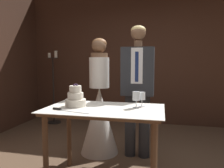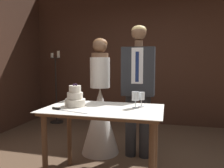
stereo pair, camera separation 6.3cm
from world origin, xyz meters
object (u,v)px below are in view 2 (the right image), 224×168
at_px(tiered_cake, 75,98).
at_px(bride, 100,112).
at_px(groom, 138,85).
at_px(wine_glass_near, 135,97).
at_px(candle_stand, 56,90).
at_px(cake_knife, 63,110).
at_px(wine_glass_middle, 141,97).
at_px(cake_table, 103,118).

relative_size(tiered_cake, bride, 0.15).
bearing_deg(bride, tiered_cake, -94.58).
bearing_deg(tiered_cake, groom, 50.66).
relative_size(wine_glass_near, candle_stand, 0.11).
height_order(tiered_cake, bride, bride).
relative_size(wine_glass_near, groom, 0.10).
xyz_separation_m(cake_knife, bride, (0.09, 0.96, -0.23)).
bearing_deg(wine_glass_middle, cake_knife, -153.53).
height_order(wine_glass_near, groom, groom).
xyz_separation_m(wine_glass_middle, candle_stand, (-2.05, 1.89, -0.23)).
xyz_separation_m(cake_table, tiered_cake, (-0.33, 0.02, 0.20)).
height_order(cake_table, groom, groom).
xyz_separation_m(tiered_cake, wine_glass_middle, (0.71, 0.14, 0.02)).
bearing_deg(groom, cake_knife, -123.38).
bearing_deg(wine_glass_middle, bride, 137.83).
bearing_deg(groom, cake_table, -109.78).
relative_size(groom, candle_stand, 1.16).
xyz_separation_m(wine_glass_near, wine_glass_middle, (0.05, 0.08, -0.01)).
distance_m(cake_knife, wine_glass_middle, 0.84).
bearing_deg(candle_stand, groom, -33.75).
bearing_deg(bride, cake_table, -70.24).
bearing_deg(cake_table, candle_stand, 129.16).
bearing_deg(wine_glass_near, cake_table, -165.37).
xyz_separation_m(cake_table, candle_stand, (-1.67, 2.05, -0.01)).
bearing_deg(cake_knife, bride, 99.43).
bearing_deg(candle_stand, tiered_cake, -56.57).
bearing_deg(tiered_cake, wine_glass_middle, 11.18).
relative_size(cake_knife, wine_glass_middle, 2.66).
bearing_deg(wine_glass_middle, candle_stand, 137.39).
distance_m(cake_knife, candle_stand, 2.61).
xyz_separation_m(cake_table, cake_knife, (-0.36, -0.21, 0.12)).
distance_m(tiered_cake, bride, 0.80).
xyz_separation_m(tiered_cake, bride, (0.06, 0.73, -0.31)).
height_order(cake_knife, bride, bride).
distance_m(cake_knife, wine_glass_near, 0.76).
bearing_deg(wine_glass_near, candle_stand, 135.51).
height_order(cake_table, tiered_cake, tiered_cake).
xyz_separation_m(tiered_cake, candle_stand, (-1.34, 2.03, -0.21)).
xyz_separation_m(tiered_cake, groom, (0.60, 0.73, 0.09)).
xyz_separation_m(bride, candle_stand, (-1.40, 1.30, 0.10)).
height_order(tiered_cake, wine_glass_near, tiered_cake).
bearing_deg(cake_table, cake_knife, -149.98).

